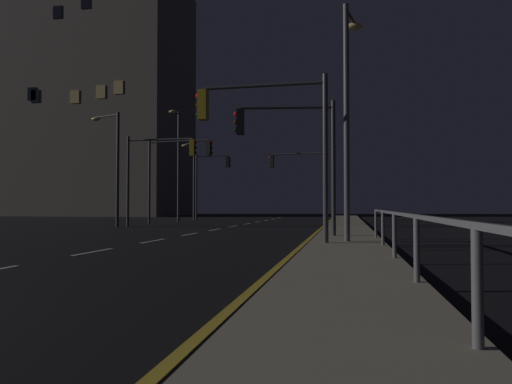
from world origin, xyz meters
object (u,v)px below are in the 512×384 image
object	(u,v)px
traffic_light_far_center	(289,140)
street_lamp_far_end	(178,157)
street_lamp_mid_block	(113,157)
traffic_light_near_left	(304,170)
building_distant	(100,100)
traffic_light_overhead_east	(158,162)
traffic_light_mid_right	(265,125)
street_lamp_across_street	(348,101)
street_lamp_median	(192,172)
traffic_light_mid_left	(176,163)
traffic_light_near_right	(210,174)

from	to	relation	value
traffic_light_far_center	street_lamp_far_end	world-z (taller)	street_lamp_far_end
street_lamp_mid_block	traffic_light_near_left	bearing A→B (deg)	43.00
building_distant	traffic_light_overhead_east	bearing A→B (deg)	-55.80
traffic_light_overhead_east	traffic_light_mid_right	bearing A→B (deg)	-54.50
traffic_light_mid_right	building_distant	world-z (taller)	building_distant
street_lamp_across_street	street_lamp_mid_block	distance (m)	17.23
street_lamp_median	street_lamp_across_street	bearing A→B (deg)	-61.35
traffic_light_near_left	building_distant	size ratio (longest dim) A/B	0.18
street_lamp_across_street	street_lamp_median	distance (m)	27.88
traffic_light_far_center	traffic_light_near_left	size ratio (longest dim) A/B	0.95
traffic_light_mid_left	building_distant	xyz separation A→B (m)	(-20.28, 26.72, 10.89)
traffic_light_mid_left	street_lamp_across_street	bearing A→B (deg)	-52.05
traffic_light_mid_right	traffic_light_overhead_east	world-z (taller)	traffic_light_overhead_east
traffic_light_mid_right	traffic_light_mid_left	size ratio (longest dim) A/B	0.89
traffic_light_mid_left	street_lamp_across_street	xyz separation A→B (m)	(11.05, -14.17, 0.53)
street_lamp_across_street	traffic_light_mid_left	bearing A→B (deg)	127.95
traffic_light_far_center	street_lamp_mid_block	world-z (taller)	street_lamp_mid_block
traffic_light_mid_left	building_distant	size ratio (longest dim) A/B	0.19
traffic_light_mid_right	traffic_light_mid_left	xyz separation A→B (m)	(-8.54, 15.11, 0.31)
traffic_light_far_center	building_distant	size ratio (longest dim) A/B	0.17
traffic_light_mid_left	street_lamp_mid_block	bearing A→B (deg)	-125.24
traffic_light_mid_right	traffic_light_near_left	size ratio (longest dim) A/B	0.96
traffic_light_near_left	traffic_light_overhead_east	distance (m)	12.18
traffic_light_mid_left	street_lamp_far_end	size ratio (longest dim) A/B	0.68
traffic_light_mid_left	traffic_light_overhead_east	xyz separation A→B (m)	(0.10, -3.27, -0.24)
traffic_light_far_center	traffic_light_mid_left	distance (m)	14.81
traffic_light_overhead_east	street_lamp_across_street	world-z (taller)	street_lamp_across_street
traffic_light_near_right	street_lamp_median	xyz separation A→B (m)	(-1.88, 0.72, 0.19)
traffic_light_near_right	traffic_light_mid_left	xyz separation A→B (m)	(0.44, -9.57, 0.05)
traffic_light_mid_left	street_lamp_median	world-z (taller)	street_lamp_median
traffic_light_near_right	traffic_light_overhead_east	xyz separation A→B (m)	(0.53, -12.84, -0.19)
traffic_light_overhead_east	street_lamp_far_end	distance (m)	8.34
building_distant	traffic_light_near_right	bearing A→B (deg)	-40.83
traffic_light_near_left	street_lamp_median	bearing A→B (deg)	157.68
building_distant	traffic_light_far_center	bearing A→B (deg)	-52.92
traffic_light_far_center	street_lamp_median	bearing A→B (deg)	116.80
traffic_light_mid_right	street_lamp_far_end	distance (m)	22.41
traffic_light_mid_right	street_lamp_median	world-z (taller)	street_lamp_median
traffic_light_overhead_east	street_lamp_across_street	bearing A→B (deg)	-44.86
traffic_light_far_center	building_distant	distance (m)	49.64
traffic_light_near_left	traffic_light_mid_left	bearing A→B (deg)	-142.18
traffic_light_mid_right	street_lamp_far_end	world-z (taller)	street_lamp_far_end
traffic_light_far_center	traffic_light_mid_left	xyz separation A→B (m)	(-8.87, 11.85, 0.36)
street_lamp_far_end	street_lamp_mid_block	size ratio (longest dim) A/B	1.25
traffic_light_mid_right	traffic_light_far_center	xyz separation A→B (m)	(0.33, 3.26, -0.05)
street_lamp_median	building_distant	world-z (taller)	building_distant
traffic_light_mid_left	street_lamp_far_end	xyz separation A→B (m)	(-1.65, 4.81, 0.92)
traffic_light_near_left	street_lamp_median	size ratio (longest dim) A/B	0.76
traffic_light_mid_right	building_distant	xyz separation A→B (m)	(-28.82, 41.83, 11.21)
traffic_light_near_right	traffic_light_far_center	bearing A→B (deg)	-66.51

